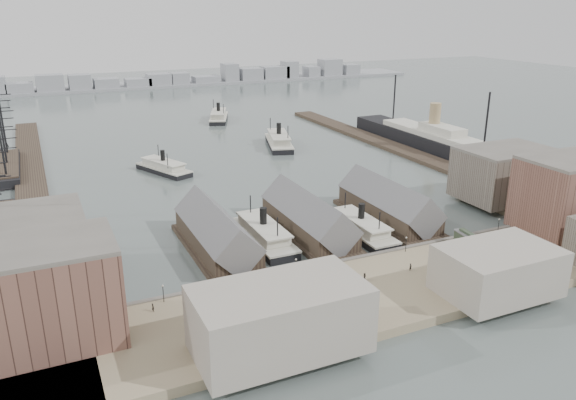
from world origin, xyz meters
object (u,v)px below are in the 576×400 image
ferry_docked_west (264,234)px  tram (470,243)px  ocean_steamer (433,140)px  horse_cart_right (484,262)px  horse_cart_center (301,298)px  horse_cart_left (233,306)px

ferry_docked_west → tram: size_ratio=2.65×
ferry_docked_west → ocean_steamer: ocean_steamer is taller
horse_cart_right → horse_cart_center: bearing=57.1°
horse_cart_center → horse_cart_right: 46.54m
horse_cart_left → horse_cart_right: 60.47m
ocean_steamer → tram: size_ratio=9.39×
ocean_steamer → horse_cart_left: 157.58m
horse_cart_left → ocean_steamer: bearing=-18.2°
horse_cart_center → ocean_steamer: bearing=-21.3°
horse_cart_center → horse_cart_left: bearing=105.5°
ferry_docked_west → horse_cart_left: size_ratio=6.29×
horse_cart_center → tram: bearing=-56.1°
horse_cart_center → horse_cart_right: size_ratio=1.04×
horse_cart_left → horse_cart_center: bearing=-67.3°
ferry_docked_west → tram: 52.55m
ocean_steamer → tram: ocean_steamer is taller
tram → horse_cart_center: size_ratio=2.24×
ferry_docked_west → horse_cart_right: ferry_docked_west is taller
tram → horse_cart_left: size_ratio=2.38×
ocean_steamer → tram: 111.54m
ferry_docked_west → ocean_steamer: bearing=30.8°
horse_cart_right → tram: bearing=-50.0°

